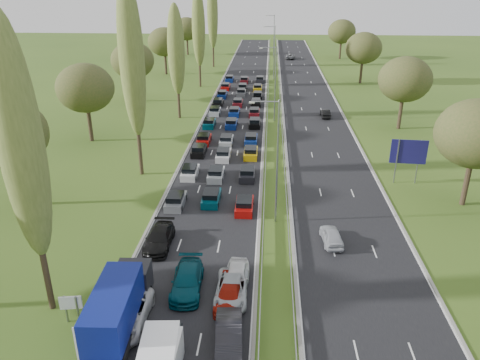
# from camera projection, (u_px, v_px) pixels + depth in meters

# --- Properties ---
(ground) EXTENTS (260.00, 260.00, 0.00)m
(ground) POSITION_uv_depth(u_px,v_px,m) (274.00, 118.00, 79.28)
(ground) COLOR #38571B
(ground) RESTS_ON ground
(near_carriageway) EXTENTS (10.50, 215.00, 0.04)m
(near_carriageway) POSITION_uv_depth(u_px,v_px,m) (236.00, 113.00, 81.97)
(near_carriageway) COLOR black
(near_carriageway) RESTS_ON ground
(far_carriageway) EXTENTS (10.50, 215.00, 0.04)m
(far_carriageway) POSITION_uv_depth(u_px,v_px,m) (313.00, 114.00, 81.18)
(far_carriageway) COLOR black
(far_carriageway) RESTS_ON ground
(central_reservation) EXTENTS (2.36, 215.00, 0.32)m
(central_reservation) POSITION_uv_depth(u_px,v_px,m) (274.00, 111.00, 81.36)
(central_reservation) COLOR gray
(central_reservation) RESTS_ON ground
(lamp_columns) EXTENTS (0.18, 140.18, 12.00)m
(lamp_columns) POSITION_uv_depth(u_px,v_px,m) (275.00, 85.00, 75.08)
(lamp_columns) COLOR gray
(lamp_columns) RESTS_ON ground
(poplar_row) EXTENTS (2.80, 127.80, 22.44)m
(poplar_row) POSITION_uv_depth(u_px,v_px,m) (161.00, 52.00, 64.47)
(poplar_row) COLOR #2D2116
(poplar_row) RESTS_ON ground
(woodland_left) EXTENTS (8.00, 166.00, 11.10)m
(woodland_left) POSITION_uv_depth(u_px,v_px,m) (76.00, 94.00, 61.87)
(woodland_left) COLOR #2D2116
(woodland_left) RESTS_ON ground
(woodland_right) EXTENTS (8.00, 153.00, 11.10)m
(woodland_right) POSITION_uv_depth(u_px,v_px,m) (421.00, 92.00, 62.88)
(woodland_right) COLOR #2D2116
(woodland_right) RESTS_ON ground
(traffic_queue_fill) EXTENTS (8.98, 68.91, 0.80)m
(traffic_queue_fill) POSITION_uv_depth(u_px,v_px,m) (233.00, 119.00, 77.13)
(traffic_queue_fill) COLOR slate
(traffic_queue_fill) RESTS_ON ground
(near_car_2) EXTENTS (2.64, 5.70, 1.58)m
(near_car_2) POSITION_uv_depth(u_px,v_px,m) (128.00, 314.00, 31.55)
(near_car_2) COLOR silver
(near_car_2) RESTS_ON near_carriageway
(near_car_3) EXTENTS (2.20, 5.32, 1.54)m
(near_car_3) POSITION_uv_depth(u_px,v_px,m) (159.00, 238.00, 40.86)
(near_car_3) COLOR black
(near_car_3) RESTS_ON near_carriageway
(near_car_7) EXTENTS (2.48, 5.60, 1.60)m
(near_car_7) POSITION_uv_depth(u_px,v_px,m) (187.00, 281.00, 35.07)
(near_car_7) COLOR #053D4C
(near_car_7) RESTS_ON near_carriageway
(near_car_9) EXTENTS (2.04, 4.93, 1.59)m
(near_car_9) POSITION_uv_depth(u_px,v_px,m) (229.00, 335.00, 29.70)
(near_car_9) COLOR black
(near_car_9) RESTS_ON near_carriageway
(near_car_10) EXTENTS (2.36, 5.12, 1.42)m
(near_car_10) POSITION_uv_depth(u_px,v_px,m) (232.00, 289.00, 34.24)
(near_car_10) COLOR #ABB0B4
(near_car_10) RESTS_ON near_carriageway
(near_car_11) EXTENTS (2.10, 4.66, 1.33)m
(near_car_11) POSITION_uv_depth(u_px,v_px,m) (229.00, 295.00, 33.64)
(near_car_11) COLOR #981509
(near_car_11) RESTS_ON near_carriageway
(near_car_12) EXTENTS (1.92, 4.54, 1.53)m
(near_car_12) POSITION_uv_depth(u_px,v_px,m) (237.00, 276.00, 35.62)
(near_car_12) COLOR white
(near_car_12) RESTS_ON near_carriageway
(far_car_0) EXTENTS (1.96, 4.20, 1.39)m
(far_car_0) POSITION_uv_depth(u_px,v_px,m) (332.00, 236.00, 41.39)
(far_car_0) COLOR #AEB2B8
(far_car_0) RESTS_ON far_carriageway
(far_car_1) EXTENTS (1.46, 4.03, 1.32)m
(far_car_1) POSITION_uv_depth(u_px,v_px,m) (325.00, 113.00, 79.22)
(far_car_1) COLOR black
(far_car_1) RESTS_ON far_carriageway
(far_car_2) EXTENTS (2.80, 5.62, 1.53)m
(far_car_2) POSITION_uv_depth(u_px,v_px,m) (290.00, 56.00, 137.17)
(far_car_2) COLOR slate
(far_car_2) RESTS_ON far_carriageway
(blue_lorry) EXTENTS (2.44, 8.77, 3.70)m
(blue_lorry) POSITION_uv_depth(u_px,v_px,m) (119.00, 305.00, 30.74)
(blue_lorry) COLOR black
(blue_lorry) RESTS_ON near_carriageway
(info_sign) EXTENTS (1.50, 0.35, 2.10)m
(info_sign) POSITION_uv_depth(u_px,v_px,m) (71.00, 305.00, 31.54)
(info_sign) COLOR gray
(info_sign) RESTS_ON ground
(direction_sign) EXTENTS (4.00, 0.40, 5.20)m
(direction_sign) POSITION_uv_depth(u_px,v_px,m) (408.00, 154.00, 52.52)
(direction_sign) COLOR gray
(direction_sign) RESTS_ON ground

